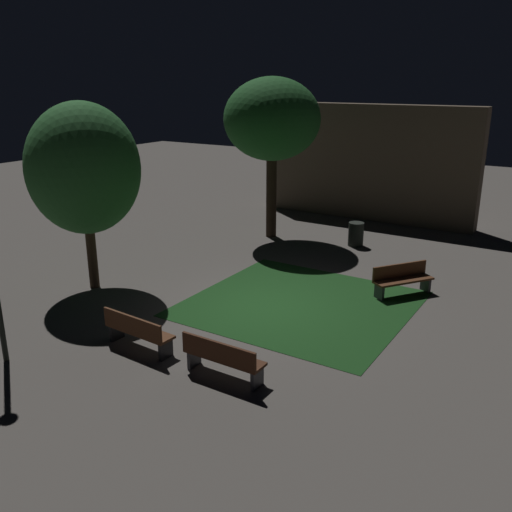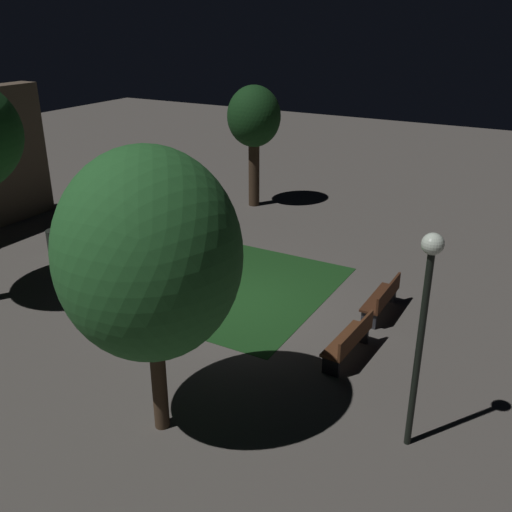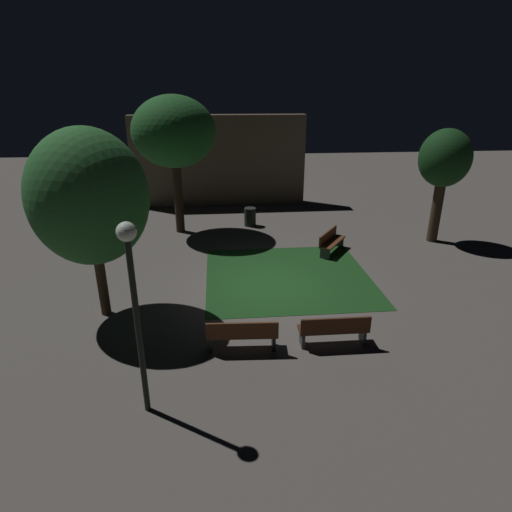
{
  "view_description": "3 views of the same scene",
  "coord_description": "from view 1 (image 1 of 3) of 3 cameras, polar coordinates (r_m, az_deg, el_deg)",
  "views": [
    {
      "loc": [
        7.1,
        -11.84,
        5.91
      ],
      "look_at": [
        -0.63,
        0.51,
        1.2
      ],
      "focal_mm": 38.61,
      "sensor_mm": 36.0,
      "label": 1
    },
    {
      "loc": [
        -11.84,
        -7.25,
        7.21
      ],
      "look_at": [
        0.57,
        -0.29,
        1.17
      ],
      "focal_mm": 40.18,
      "sensor_mm": 36.0,
      "label": 2
    },
    {
      "loc": [
        -1.69,
        -12.67,
        6.23
      ],
      "look_at": [
        -0.46,
        0.27,
        0.98
      ],
      "focal_mm": 29.33,
      "sensor_mm": 36.0,
      "label": 3
    }
  ],
  "objects": [
    {
      "name": "ground_plane",
      "position": [
        15.02,
        1.02,
        -5.24
      ],
      "size": [
        60.0,
        60.0,
        0.0
      ],
      "primitive_type": "plane",
      "color": "#56514C"
    },
    {
      "name": "grass_lawn",
      "position": [
        15.24,
        4.62,
        -4.93
      ],
      "size": [
        5.74,
        5.56,
        0.01
      ],
      "primitive_type": "cube",
      "color": "#194219",
      "rests_on": "ground"
    },
    {
      "name": "bench_lawn_edge",
      "position": [
        12.83,
        -12.21,
        -7.54
      ],
      "size": [
        1.82,
        0.58,
        0.88
      ],
      "color": "#512D19",
      "rests_on": "ground"
    },
    {
      "name": "bench_by_lamp",
      "position": [
        11.45,
        -3.53,
        -10.41
      ],
      "size": [
        1.8,
        0.49,
        0.88
      ],
      "color": "#422314",
      "rests_on": "ground"
    },
    {
      "name": "bench_near_trees",
      "position": [
        16.21,
        14.89,
        -2.26
      ],
      "size": [
        1.43,
        1.75,
        0.88
      ],
      "color": "#512D19",
      "rests_on": "ground"
    },
    {
      "name": "tree_left_canopy",
      "position": [
        20.85,
        1.67,
        13.89
      ],
      "size": [
        3.58,
        3.58,
        5.99
      ],
      "color": "#2D2116",
      "rests_on": "ground"
    },
    {
      "name": "tree_near_wall",
      "position": [
        16.21,
        -17.42,
        8.59
      ],
      "size": [
        3.14,
        3.14,
        5.35
      ],
      "color": "#423021",
      "rests_on": "ground"
    },
    {
      "name": "trash_bin",
      "position": [
        20.61,
        10.31,
        2.24
      ],
      "size": [
        0.56,
        0.56,
        0.88
      ],
      "primitive_type": "cylinder",
      "color": "black",
      "rests_on": "ground"
    },
    {
      "name": "building_wall_backdrop",
      "position": [
        24.53,
        11.32,
        9.48
      ],
      "size": [
        9.53,
        0.8,
        4.89
      ],
      "primitive_type": "cube",
      "color": "brown",
      "rests_on": "ground"
    }
  ]
}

